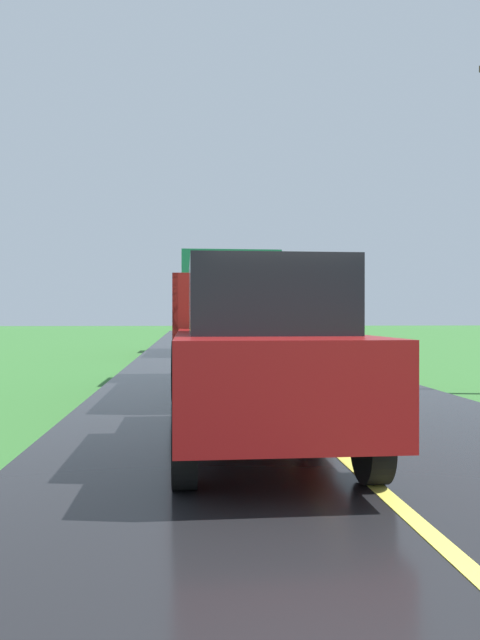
% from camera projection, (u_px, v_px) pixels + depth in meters
% --- Properties ---
extents(banana_truck_near, '(2.38, 5.82, 2.80)m').
position_uv_depth(banana_truck_near, '(232.00, 317.00, 11.91)').
color(banana_truck_near, '#2D2D30').
rests_on(banana_truck_near, road_surface).
extents(banana_truck_far, '(2.38, 5.81, 2.80)m').
position_uv_depth(banana_truck_far, '(206.00, 317.00, 23.49)').
color(banana_truck_far, '#2D2D30').
rests_on(banana_truck_far, road_surface).
extents(following_car, '(1.74, 4.10, 1.92)m').
position_uv_depth(following_car, '(260.00, 355.00, 5.92)').
color(following_car, maroon).
rests_on(following_car, road_surface).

